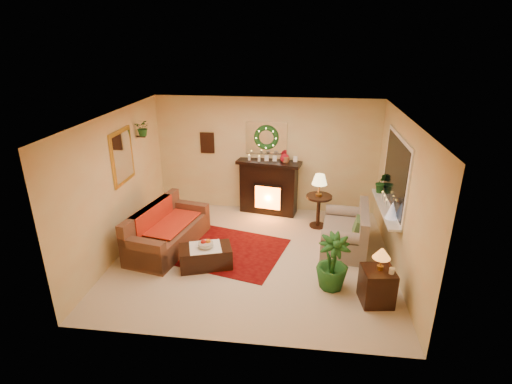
# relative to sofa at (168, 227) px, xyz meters

# --- Properties ---
(floor) EXTENTS (5.00, 5.00, 0.00)m
(floor) POSITION_rel_sofa_xyz_m (1.67, -0.15, -0.43)
(floor) COLOR beige
(floor) RESTS_ON ground
(ceiling) EXTENTS (5.00, 5.00, 0.00)m
(ceiling) POSITION_rel_sofa_xyz_m (1.67, -0.15, 2.17)
(ceiling) COLOR white
(ceiling) RESTS_ON ground
(wall_back) EXTENTS (5.00, 5.00, 0.00)m
(wall_back) POSITION_rel_sofa_xyz_m (1.67, 2.10, 0.87)
(wall_back) COLOR #EFD88C
(wall_back) RESTS_ON ground
(wall_front) EXTENTS (5.00, 5.00, 0.00)m
(wall_front) POSITION_rel_sofa_xyz_m (1.67, -2.40, 0.87)
(wall_front) COLOR #EFD88C
(wall_front) RESTS_ON ground
(wall_left) EXTENTS (4.50, 4.50, 0.00)m
(wall_left) POSITION_rel_sofa_xyz_m (-0.83, -0.15, 0.87)
(wall_left) COLOR #EFD88C
(wall_left) RESTS_ON ground
(wall_right) EXTENTS (4.50, 4.50, 0.00)m
(wall_right) POSITION_rel_sofa_xyz_m (4.17, -0.15, 0.87)
(wall_right) COLOR #EFD88C
(wall_right) RESTS_ON ground
(area_rug) EXTENTS (2.58, 2.17, 0.01)m
(area_rug) POSITION_rel_sofa_xyz_m (1.04, 0.02, -0.42)
(area_rug) COLOR #5F100D
(area_rug) RESTS_ON floor
(sofa) EXTENTS (1.21, 2.05, 0.82)m
(sofa) POSITION_rel_sofa_xyz_m (0.00, 0.00, 0.00)
(sofa) COLOR brown
(sofa) RESTS_ON floor
(red_throw) EXTENTS (0.77, 1.25, 0.02)m
(red_throw) POSITION_rel_sofa_xyz_m (-0.02, 0.13, 0.02)
(red_throw) COLOR red
(red_throw) RESTS_ON sofa
(fireplace) EXTENTS (1.32, 0.62, 1.16)m
(fireplace) POSITION_rel_sofa_xyz_m (1.75, 1.89, 0.12)
(fireplace) COLOR black
(fireplace) RESTS_ON floor
(poinsettia) EXTENTS (0.21, 0.21, 0.21)m
(poinsettia) POSITION_rel_sofa_xyz_m (2.10, 1.91, 0.87)
(poinsettia) COLOR #A40F1D
(poinsettia) RESTS_ON fireplace
(mantel_candle_a) EXTENTS (0.06, 0.06, 0.17)m
(mantel_candle_a) POSITION_rel_sofa_xyz_m (1.30, 1.90, 0.83)
(mantel_candle_a) COLOR silver
(mantel_candle_a) RESTS_ON fireplace
(mantel_candle_b) EXTENTS (0.06, 0.06, 0.18)m
(mantel_candle_b) POSITION_rel_sofa_xyz_m (1.53, 1.84, 0.83)
(mantel_candle_b) COLOR white
(mantel_candle_b) RESTS_ON fireplace
(mantel_mirror) EXTENTS (0.92, 0.02, 0.72)m
(mantel_mirror) POSITION_rel_sofa_xyz_m (1.67, 2.08, 1.27)
(mantel_mirror) COLOR white
(mantel_mirror) RESTS_ON wall_back
(wreath) EXTENTS (0.55, 0.11, 0.55)m
(wreath) POSITION_rel_sofa_xyz_m (1.67, 2.04, 1.29)
(wreath) COLOR #194719
(wreath) RESTS_ON wall_back
(wall_art) EXTENTS (0.32, 0.03, 0.48)m
(wall_art) POSITION_rel_sofa_xyz_m (0.32, 2.08, 1.12)
(wall_art) COLOR #381E11
(wall_art) RESTS_ON wall_back
(gold_mirror) EXTENTS (0.03, 0.84, 1.00)m
(gold_mirror) POSITION_rel_sofa_xyz_m (-0.81, 0.15, 1.32)
(gold_mirror) COLOR gold
(gold_mirror) RESTS_ON wall_left
(hanging_plant) EXTENTS (0.33, 0.28, 0.36)m
(hanging_plant) POSITION_rel_sofa_xyz_m (-0.67, 0.90, 1.54)
(hanging_plant) COLOR #194719
(hanging_plant) RESTS_ON wall_left
(loveseat) EXTENTS (0.96, 1.49, 0.82)m
(loveseat) POSITION_rel_sofa_xyz_m (3.35, 0.43, -0.01)
(loveseat) COLOR tan
(loveseat) RESTS_ON floor
(window_frame) EXTENTS (0.03, 1.86, 1.36)m
(window_frame) POSITION_rel_sofa_xyz_m (4.15, 0.40, 1.12)
(window_frame) COLOR white
(window_frame) RESTS_ON wall_right
(window_glass) EXTENTS (0.02, 1.70, 1.22)m
(window_glass) POSITION_rel_sofa_xyz_m (4.14, 0.40, 1.12)
(window_glass) COLOR black
(window_glass) RESTS_ON wall_right
(window_sill) EXTENTS (0.22, 1.86, 0.04)m
(window_sill) POSITION_rel_sofa_xyz_m (4.05, 0.40, 0.44)
(window_sill) COLOR white
(window_sill) RESTS_ON wall_right
(mini_tree) EXTENTS (0.21, 0.21, 0.31)m
(mini_tree) POSITION_rel_sofa_xyz_m (4.06, -0.09, 0.61)
(mini_tree) COLOR silver
(mini_tree) RESTS_ON window_sill
(sill_plant) EXTENTS (0.31, 0.25, 0.56)m
(sill_plant) POSITION_rel_sofa_xyz_m (4.07, 1.13, 0.65)
(sill_plant) COLOR #274C24
(sill_plant) RESTS_ON window_sill
(side_table_round) EXTENTS (0.64, 0.64, 0.71)m
(side_table_round) POSITION_rel_sofa_xyz_m (2.87, 1.26, -0.10)
(side_table_round) COLOR #523421
(side_table_round) RESTS_ON floor
(lamp_cream) EXTENTS (0.32, 0.32, 0.48)m
(lamp_cream) POSITION_rel_sofa_xyz_m (2.86, 1.25, 0.45)
(lamp_cream) COLOR #FFE58C
(lamp_cream) RESTS_ON side_table_round
(end_table_square) EXTENTS (0.53, 0.53, 0.57)m
(end_table_square) POSITION_rel_sofa_xyz_m (3.70, -1.27, -0.16)
(end_table_square) COLOR #3F2413
(end_table_square) RESTS_ON floor
(lamp_tiffany) EXTENTS (0.27, 0.27, 0.39)m
(lamp_tiffany) POSITION_rel_sofa_xyz_m (3.72, -1.24, 0.31)
(lamp_tiffany) COLOR orange
(lamp_tiffany) RESTS_ON end_table_square
(coffee_table) EXTENTS (1.01, 0.75, 0.38)m
(coffee_table) POSITION_rel_sofa_xyz_m (0.87, -0.59, -0.22)
(coffee_table) COLOR #542E1A
(coffee_table) RESTS_ON floor
(fruit_bowl) EXTENTS (0.26, 0.26, 0.06)m
(fruit_bowl) POSITION_rel_sofa_xyz_m (0.88, -0.61, 0.02)
(fruit_bowl) COLOR beige
(fruit_bowl) RESTS_ON coffee_table
(floor_palm) EXTENTS (1.88, 1.88, 2.79)m
(floor_palm) POSITION_rel_sofa_xyz_m (3.04, -0.96, 0.02)
(floor_palm) COLOR #1E5C1F
(floor_palm) RESTS_ON floor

